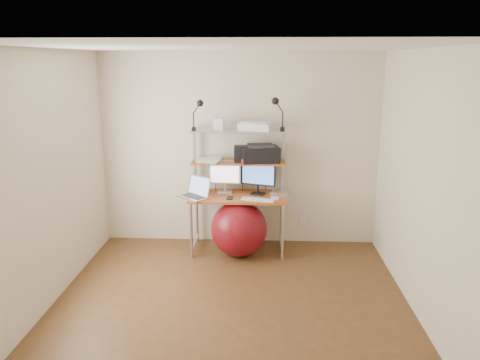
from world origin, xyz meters
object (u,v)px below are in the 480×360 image
(monitor_silver, at_px, (225,174))
(exercise_ball, at_px, (239,229))
(printer, at_px, (260,154))
(laptop, at_px, (196,193))
(monitor_black, at_px, (258,176))

(monitor_silver, xyz_separation_m, exercise_ball, (0.19, -0.28, -0.63))
(monitor_silver, height_order, printer, printer)
(laptop, bearing_deg, printer, 56.92)
(laptop, bearing_deg, exercise_ball, 35.27)
(monitor_black, distance_m, laptop, 0.80)
(monitor_silver, bearing_deg, exercise_ball, -52.75)
(exercise_ball, bearing_deg, monitor_black, 45.82)
(exercise_ball, bearing_deg, laptop, 174.03)
(laptop, xyz_separation_m, exercise_ball, (0.53, -0.06, -0.44))
(monitor_black, relative_size, printer, 0.91)
(monitor_black, bearing_deg, monitor_silver, -168.35)
(monitor_silver, xyz_separation_m, monitor_black, (0.42, -0.04, -0.01))
(laptop, relative_size, exercise_ball, 0.67)
(exercise_ball, bearing_deg, printer, 47.33)
(exercise_ball, bearing_deg, monitor_silver, 124.77)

